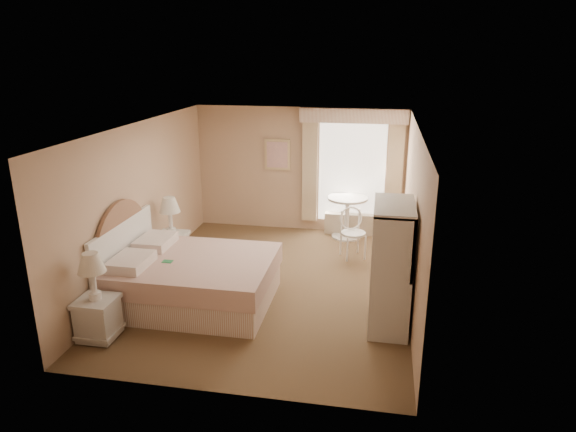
% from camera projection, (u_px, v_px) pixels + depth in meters
% --- Properties ---
extents(room, '(4.21, 5.51, 2.51)m').
position_uv_depth(room, '(271.00, 209.00, 7.76)').
color(room, brown).
rests_on(room, ground).
extents(window, '(2.05, 0.22, 2.51)m').
position_uv_depth(window, '(352.00, 168.00, 10.04)').
color(window, white).
rests_on(window, room).
extents(framed_art, '(0.52, 0.04, 0.62)m').
position_uv_depth(framed_art, '(277.00, 155.00, 10.28)').
color(framed_art, '#D2B481').
rests_on(framed_art, room).
extents(bed, '(2.31, 1.82, 1.61)m').
position_uv_depth(bed, '(186.00, 277.00, 7.48)').
color(bed, tan).
rests_on(bed, room).
extents(nightstand_near, '(0.48, 0.48, 1.16)m').
position_uv_depth(nightstand_near, '(97.00, 308.00, 6.49)').
color(nightstand_near, silver).
rests_on(nightstand_near, room).
extents(nightstand_far, '(0.49, 0.49, 1.20)m').
position_uv_depth(nightstand_far, '(172.00, 240.00, 8.76)').
color(nightstand_far, silver).
rests_on(nightstand_far, room).
extents(round_table, '(0.78, 0.78, 0.83)m').
position_uv_depth(round_table, '(347.00, 211.00, 10.05)').
color(round_table, white).
rests_on(round_table, room).
extents(cafe_chair, '(0.57, 0.57, 0.90)m').
position_uv_depth(cafe_chair, '(352.00, 229.00, 9.13)').
color(cafe_chair, white).
rests_on(cafe_chair, room).
extents(armoire, '(0.51, 1.02, 1.70)m').
position_uv_depth(armoire, '(391.00, 276.00, 6.77)').
color(armoire, silver).
rests_on(armoire, room).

